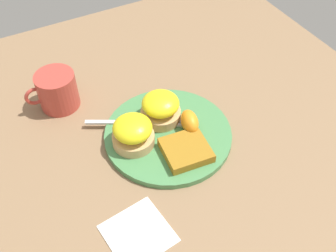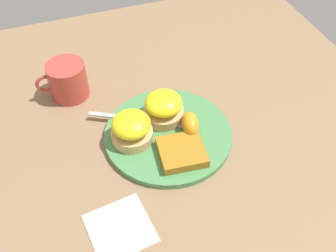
% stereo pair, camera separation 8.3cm
% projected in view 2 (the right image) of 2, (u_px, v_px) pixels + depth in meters
% --- Properties ---
extents(ground_plane, '(1.10, 1.10, 0.00)m').
position_uv_depth(ground_plane, '(168.00, 137.00, 0.86)').
color(ground_plane, '#846647').
extents(plate, '(0.28, 0.28, 0.01)m').
position_uv_depth(plate, '(168.00, 134.00, 0.86)').
color(plate, '#47844C').
rests_on(plate, ground_plane).
extents(sandwich_benedict_left, '(0.09, 0.09, 0.07)m').
position_uv_depth(sandwich_benedict_left, '(164.00, 107.00, 0.86)').
color(sandwich_benedict_left, tan).
rests_on(sandwich_benedict_left, plate).
extents(sandwich_benedict_right, '(0.09, 0.09, 0.07)m').
position_uv_depth(sandwich_benedict_right, '(132.00, 128.00, 0.81)').
color(sandwich_benedict_right, tan).
rests_on(sandwich_benedict_right, plate).
extents(hashbrown_patty, '(0.10, 0.10, 0.02)m').
position_uv_depth(hashbrown_patty, '(182.00, 152.00, 0.80)').
color(hashbrown_patty, '#9A6A1B').
rests_on(hashbrown_patty, plate).
extents(orange_wedge, '(0.05, 0.07, 0.04)m').
position_uv_depth(orange_wedge, '(190.00, 124.00, 0.84)').
color(orange_wedge, orange).
rests_on(orange_wedge, plate).
extents(fork, '(0.21, 0.13, 0.00)m').
position_uv_depth(fork, '(148.00, 120.00, 0.87)').
color(fork, silver).
rests_on(fork, plate).
extents(cup, '(0.12, 0.09, 0.09)m').
position_uv_depth(cup, '(67.00, 80.00, 0.92)').
color(cup, '#B23D33').
rests_on(cup, ground_plane).
extents(napkin, '(0.12, 0.12, 0.00)m').
position_uv_depth(napkin, '(120.00, 228.00, 0.71)').
color(napkin, white).
rests_on(napkin, ground_plane).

